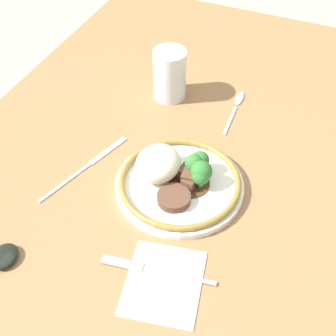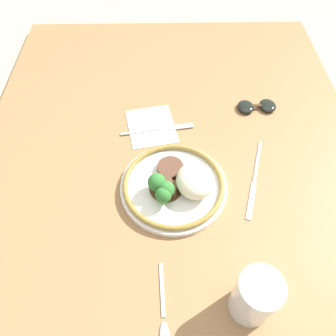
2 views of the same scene
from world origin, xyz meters
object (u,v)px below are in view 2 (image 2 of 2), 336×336
(juice_glass, at_px, (254,298))
(fork, at_px, (165,129))
(plate, at_px, (177,185))
(spoon, at_px, (164,325))
(knife, at_px, (254,181))
(sunglasses, at_px, (257,106))

(juice_glass, relative_size, fork, 0.61)
(fork, bearing_deg, plate, -91.25)
(fork, distance_m, spoon, 0.47)
(juice_glass, distance_m, spoon, 0.16)
(juice_glass, distance_m, knife, 0.28)
(juice_glass, relative_size, spoon, 0.73)
(juice_glass, xyz_separation_m, spoon, (0.03, -0.15, -0.05))
(juice_glass, height_order, knife, juice_glass)
(plate, distance_m, fork, 0.19)
(plate, height_order, spoon, plate)
(juice_glass, bearing_deg, plate, -154.41)
(fork, bearing_deg, juice_glass, -80.56)
(plate, bearing_deg, fork, -172.37)
(sunglasses, bearing_deg, plate, -44.19)
(plate, bearing_deg, knife, 96.63)
(fork, xyz_separation_m, spoon, (0.47, -0.01, -0.00))
(plate, height_order, fork, plate)
(fork, distance_m, sunglasses, 0.27)
(sunglasses, bearing_deg, knife, -14.68)
(juice_glass, xyz_separation_m, fork, (-0.44, -0.15, -0.05))
(plate, height_order, sunglasses, plate)
(knife, xyz_separation_m, sunglasses, (-0.24, 0.05, 0.01))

